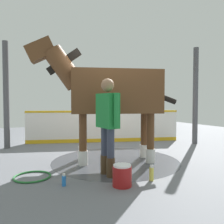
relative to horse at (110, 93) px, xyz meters
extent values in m
cube|color=slate|center=(0.21, -0.34, -1.52)|extent=(16.00, 16.00, 0.02)
cylinder|color=#42444C|center=(-0.04, -0.12, -1.51)|extent=(2.82, 2.82, 0.00)
cube|color=white|center=(2.30, -0.88, -1.02)|extent=(1.59, 4.73, 0.97)
cube|color=gold|center=(2.30, -0.88, -0.50)|extent=(1.61, 4.73, 0.06)
cube|color=gold|center=(2.30, -0.88, -1.45)|extent=(1.60, 4.73, 0.12)
cylinder|color=#4C4C51|center=(2.57, 2.01, 0.00)|extent=(0.16, 0.16, 3.01)
cylinder|color=#4C4C51|center=(0.81, -3.37, 0.00)|extent=(0.16, 0.16, 3.01)
cube|color=brown|center=(-0.04, -0.12, 0.02)|extent=(1.46, 2.10, 0.92)
cylinder|color=brown|center=(-0.06, 0.65, -0.97)|extent=(0.16, 0.16, 1.07)
cylinder|color=silver|center=(-0.06, 0.65, -1.36)|extent=(0.20, 0.20, 0.30)
cylinder|color=brown|center=(0.42, 0.49, -0.97)|extent=(0.16, 0.16, 1.07)
cylinder|color=silver|center=(0.42, 0.49, -1.36)|extent=(0.20, 0.20, 0.30)
cylinder|color=brown|center=(-0.50, -0.73, -0.97)|extent=(0.16, 0.16, 1.07)
cylinder|color=silver|center=(-0.50, -0.73, -1.36)|extent=(0.20, 0.20, 0.30)
cylinder|color=brown|center=(-0.02, -0.89, -0.97)|extent=(0.16, 0.16, 1.07)
cylinder|color=silver|center=(-0.02, -0.89, -1.36)|extent=(0.20, 0.20, 0.30)
cylinder|color=brown|center=(0.30, 0.93, 0.52)|extent=(0.65, 0.93, 0.96)
cube|color=black|center=(0.30, 0.93, 0.66)|extent=(0.29, 0.73, 0.59)
cube|color=brown|center=(0.45, 1.38, 0.89)|extent=(0.47, 0.71, 0.56)
cylinder|color=black|center=(-0.37, -1.12, -0.08)|extent=(0.33, 0.70, 0.35)
cylinder|color=#47331E|center=(-0.78, 0.48, -1.34)|extent=(0.15, 0.15, 0.34)
cylinder|color=#383D51|center=(-0.78, 0.48, -0.91)|extent=(0.13, 0.13, 0.51)
cylinder|color=#47331E|center=(-1.00, 0.46, -1.34)|extent=(0.15, 0.15, 0.34)
cylinder|color=#383D51|center=(-1.00, 0.46, -0.91)|extent=(0.13, 0.13, 0.51)
cube|color=#1E7F38|center=(-0.89, 0.47, -0.35)|extent=(0.51, 0.26, 0.61)
cylinder|color=#1E7F38|center=(-0.59, 0.49, -0.33)|extent=(0.09, 0.09, 0.58)
cylinder|color=#1E7F38|center=(-1.19, 0.45, -0.33)|extent=(0.09, 0.09, 0.58)
sphere|color=#936B4C|center=(-0.89, 0.47, 0.10)|extent=(0.23, 0.23, 0.23)
cylinder|color=maroon|center=(-1.47, 0.49, -1.35)|extent=(0.30, 0.30, 0.31)
cylinder|color=white|center=(-1.47, 0.49, -1.18)|extent=(0.28, 0.28, 0.03)
cylinder|color=#D8CC4C|center=(-1.46, -0.07, -1.40)|extent=(0.07, 0.07, 0.22)
cylinder|color=white|center=(-1.46, -0.07, -1.26)|extent=(0.05, 0.05, 0.05)
cylinder|color=blue|center=(-1.06, 1.31, -1.43)|extent=(0.06, 0.06, 0.16)
cylinder|color=white|center=(-1.06, 1.31, -1.33)|extent=(0.04, 0.04, 0.04)
torus|color=#267233|center=(-0.43, 1.70, -1.49)|extent=(0.64, 0.64, 0.03)
camera|label=1|loc=(-4.61, 2.20, -0.19)|focal=37.27mm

